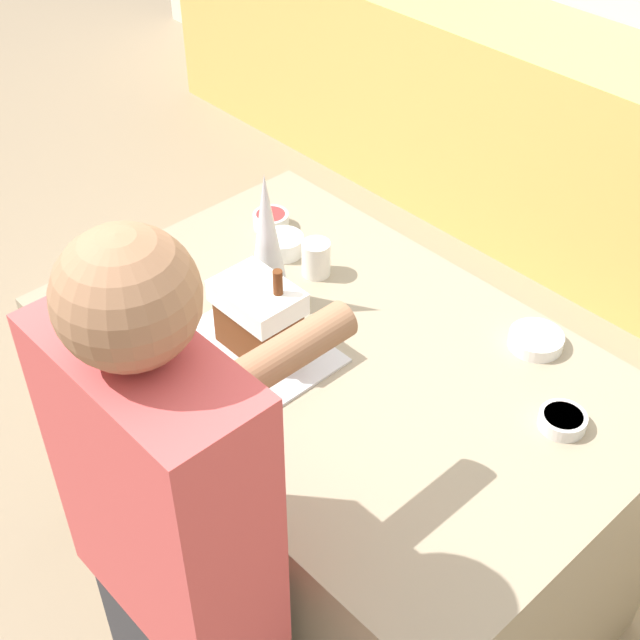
{
  "coord_description": "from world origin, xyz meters",
  "views": [
    {
      "loc": [
        1.18,
        -1.17,
        2.4
      ],
      "look_at": [
        -0.08,
        0.0,
        0.96
      ],
      "focal_mm": 50.0,
      "sensor_mm": 36.0,
      "label": 1
    }
  ],
  "objects_px": {
    "gingerbread_house": "(258,315)",
    "candy_bowl_far_left": "(563,420)",
    "mug": "(316,258)",
    "baking_tray": "(260,346)",
    "person": "(179,579)",
    "candy_bowl_near_tray_left": "(271,220)",
    "candy_bowl_behind_tray": "(536,340)",
    "decorative_tree": "(266,242)",
    "candy_bowl_front_corner": "(283,244)"
  },
  "relations": [
    {
      "from": "gingerbread_house",
      "to": "decorative_tree",
      "type": "height_order",
      "value": "decorative_tree"
    },
    {
      "from": "baking_tray",
      "to": "mug",
      "type": "bearing_deg",
      "value": 112.67
    },
    {
      "from": "gingerbread_house",
      "to": "candy_bowl_far_left",
      "type": "height_order",
      "value": "gingerbread_house"
    },
    {
      "from": "gingerbread_house",
      "to": "mug",
      "type": "bearing_deg",
      "value": 112.74
    },
    {
      "from": "baking_tray",
      "to": "candy_bowl_near_tray_left",
      "type": "height_order",
      "value": "candy_bowl_near_tray_left"
    },
    {
      "from": "candy_bowl_far_left",
      "to": "candy_bowl_front_corner",
      "type": "xyz_separation_m",
      "value": [
        -0.95,
        -0.02,
        0.01
      ]
    },
    {
      "from": "gingerbread_house",
      "to": "candy_bowl_front_corner",
      "type": "bearing_deg",
      "value": 130.68
    },
    {
      "from": "baking_tray",
      "to": "mug",
      "type": "height_order",
      "value": "mug"
    },
    {
      "from": "candy_bowl_near_tray_left",
      "to": "mug",
      "type": "xyz_separation_m",
      "value": [
        0.26,
        -0.06,
        0.02
      ]
    },
    {
      "from": "candy_bowl_front_corner",
      "to": "mug",
      "type": "distance_m",
      "value": 0.14
    },
    {
      "from": "candy_bowl_near_tray_left",
      "to": "person",
      "type": "height_order",
      "value": "person"
    },
    {
      "from": "candy_bowl_near_tray_left",
      "to": "candy_bowl_behind_tray",
      "type": "xyz_separation_m",
      "value": [
        0.86,
        0.14,
        -0.01
      ]
    },
    {
      "from": "baking_tray",
      "to": "candy_bowl_behind_tray",
      "type": "height_order",
      "value": "candy_bowl_behind_tray"
    },
    {
      "from": "gingerbread_house",
      "to": "candy_bowl_behind_tray",
      "type": "bearing_deg",
      "value": 47.7
    },
    {
      "from": "candy_bowl_behind_tray",
      "to": "person",
      "type": "height_order",
      "value": "person"
    },
    {
      "from": "candy_bowl_far_left",
      "to": "candy_bowl_near_tray_left",
      "type": "distance_m",
      "value": 1.07
    },
    {
      "from": "baking_tray",
      "to": "candy_bowl_front_corner",
      "type": "relative_size",
      "value": 3.29
    },
    {
      "from": "candy_bowl_far_left",
      "to": "candy_bowl_near_tray_left",
      "type": "bearing_deg",
      "value": 177.9
    },
    {
      "from": "candy_bowl_far_left",
      "to": "candy_bowl_behind_tray",
      "type": "height_order",
      "value": "same"
    },
    {
      "from": "decorative_tree",
      "to": "candy_bowl_front_corner",
      "type": "relative_size",
      "value": 3.33
    },
    {
      "from": "gingerbread_house",
      "to": "candy_bowl_front_corner",
      "type": "xyz_separation_m",
      "value": [
        -0.27,
        0.31,
        -0.08
      ]
    },
    {
      "from": "gingerbread_house",
      "to": "candy_bowl_front_corner",
      "type": "distance_m",
      "value": 0.42
    },
    {
      "from": "candy_bowl_front_corner",
      "to": "mug",
      "type": "xyz_separation_m",
      "value": [
        0.14,
        0.0,
        0.02
      ]
    },
    {
      "from": "candy_bowl_far_left",
      "to": "candy_bowl_front_corner",
      "type": "height_order",
      "value": "candy_bowl_front_corner"
    },
    {
      "from": "mug",
      "to": "gingerbread_house",
      "type": "bearing_deg",
      "value": -67.26
    },
    {
      "from": "baking_tray",
      "to": "decorative_tree",
      "type": "relative_size",
      "value": 0.99
    },
    {
      "from": "decorative_tree",
      "to": "person",
      "type": "xyz_separation_m",
      "value": [
        0.52,
        -0.68,
        -0.21
      ]
    },
    {
      "from": "gingerbread_house",
      "to": "person",
      "type": "bearing_deg",
      "value": -53.72
    },
    {
      "from": "gingerbread_house",
      "to": "decorative_tree",
      "type": "xyz_separation_m",
      "value": [
        -0.12,
        0.13,
        0.09
      ]
    },
    {
      "from": "candy_bowl_far_left",
      "to": "person",
      "type": "relative_size",
      "value": 0.06
    },
    {
      "from": "candy_bowl_front_corner",
      "to": "mug",
      "type": "relative_size",
      "value": 1.17
    },
    {
      "from": "candy_bowl_front_corner",
      "to": "baking_tray",
      "type": "bearing_deg",
      "value": -49.38
    },
    {
      "from": "candy_bowl_near_tray_left",
      "to": "candy_bowl_front_corner",
      "type": "distance_m",
      "value": 0.13
    },
    {
      "from": "person",
      "to": "decorative_tree",
      "type": "bearing_deg",
      "value": 127.53
    },
    {
      "from": "candy_bowl_near_tray_left",
      "to": "candy_bowl_behind_tray",
      "type": "relative_size",
      "value": 0.77
    },
    {
      "from": "decorative_tree",
      "to": "person",
      "type": "distance_m",
      "value": 0.88
    },
    {
      "from": "candy_bowl_far_left",
      "to": "candy_bowl_near_tray_left",
      "type": "height_order",
      "value": "candy_bowl_near_tray_left"
    },
    {
      "from": "decorative_tree",
      "to": "mug",
      "type": "distance_m",
      "value": 0.23
    },
    {
      "from": "candy_bowl_far_left",
      "to": "mug",
      "type": "xyz_separation_m",
      "value": [
        -0.81,
        -0.02,
        0.03
      ]
    },
    {
      "from": "candy_bowl_near_tray_left",
      "to": "candy_bowl_behind_tray",
      "type": "height_order",
      "value": "candy_bowl_near_tray_left"
    },
    {
      "from": "gingerbread_house",
      "to": "candy_bowl_near_tray_left",
      "type": "distance_m",
      "value": 0.55
    },
    {
      "from": "baking_tray",
      "to": "person",
      "type": "bearing_deg",
      "value": -53.68
    },
    {
      "from": "baking_tray",
      "to": "person",
      "type": "relative_size",
      "value": 0.23
    },
    {
      "from": "gingerbread_house",
      "to": "candy_bowl_front_corner",
      "type": "height_order",
      "value": "gingerbread_house"
    },
    {
      "from": "candy_bowl_near_tray_left",
      "to": "candy_bowl_front_corner",
      "type": "xyz_separation_m",
      "value": [
        0.12,
        -0.06,
        0.0
      ]
    },
    {
      "from": "candy_bowl_far_left",
      "to": "mug",
      "type": "relative_size",
      "value": 1.07
    },
    {
      "from": "baking_tray",
      "to": "mug",
      "type": "relative_size",
      "value": 3.84
    },
    {
      "from": "gingerbread_house",
      "to": "candy_bowl_behind_tray",
      "type": "relative_size",
      "value": 1.81
    },
    {
      "from": "gingerbread_house",
      "to": "mug",
      "type": "relative_size",
      "value": 2.45
    },
    {
      "from": "gingerbread_house",
      "to": "candy_bowl_far_left",
      "type": "xyz_separation_m",
      "value": [
        0.68,
        0.33,
        -0.09
      ]
    }
  ]
}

